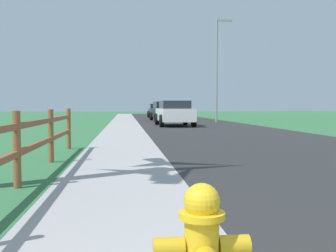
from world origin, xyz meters
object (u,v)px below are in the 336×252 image
object	(u,v)px
parked_suv_white	(174,113)
parked_car_blue	(158,110)
parked_car_black	(165,111)
street_lamp	(218,62)

from	to	relation	value
parked_suv_white	parked_car_blue	xyz separation A→B (m)	(0.45, 17.17, -0.05)
parked_suv_white	parked_car_blue	world-z (taller)	parked_suv_white
parked_suv_white	parked_car_black	xyz separation A→B (m)	(0.24, 8.21, -0.01)
parked_car_black	parked_suv_white	bearing A→B (deg)	-91.66
parked_car_black	street_lamp	xyz separation A→B (m)	(3.51, -3.38, 3.59)
parked_car_black	parked_car_blue	world-z (taller)	parked_car_black
parked_suv_white	parked_car_black	distance (m)	8.21
parked_suv_white	parked_car_blue	bearing A→B (deg)	88.51
parked_car_black	street_lamp	size ratio (longest dim) A/B	0.62
parked_car_black	parked_car_blue	bearing A→B (deg)	88.66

